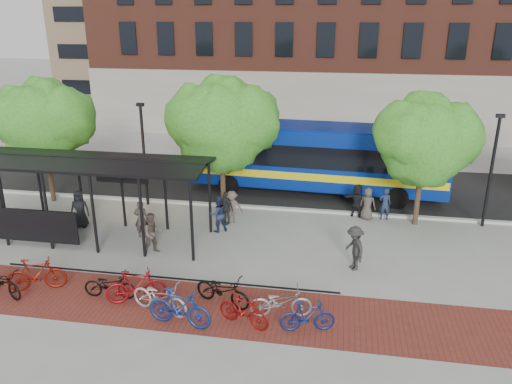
% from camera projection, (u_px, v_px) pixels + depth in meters
% --- Properties ---
extents(ground, '(160.00, 160.00, 0.00)m').
position_uv_depth(ground, '(276.00, 245.00, 20.78)').
color(ground, '#9E9E99').
rests_on(ground, ground).
extents(asphalt_street, '(160.00, 8.00, 0.01)m').
position_uv_depth(asphalt_street, '(294.00, 184.00, 28.19)').
color(asphalt_street, black).
rests_on(asphalt_street, ground).
extents(curb, '(160.00, 0.25, 0.12)m').
position_uv_depth(curb, '(286.00, 209.00, 24.47)').
color(curb, '#B7B7B2').
rests_on(curb, ground).
extents(brick_strip, '(24.00, 3.00, 0.01)m').
position_uv_depth(brick_strip, '(195.00, 306.00, 16.46)').
color(brick_strip, maroon).
rests_on(brick_strip, ground).
extents(bike_rack_rail, '(12.00, 0.05, 0.95)m').
position_uv_depth(bike_rack_rail, '(167.00, 289.00, 17.50)').
color(bike_rack_rail, black).
rests_on(bike_rack_rail, ground).
extents(building_brick, '(55.00, 14.00, 20.00)m').
position_uv_depth(building_brick, '(444.00, 1.00, 39.90)').
color(building_brick, brown).
rests_on(building_brick, ground).
extents(bus_shelter, '(10.60, 3.07, 3.60)m').
position_uv_depth(bus_shelter, '(80.00, 170.00, 20.61)').
color(bus_shelter, black).
rests_on(bus_shelter, ground).
extents(tree_a, '(4.90, 4.00, 6.18)m').
position_uv_depth(tree_a, '(44.00, 119.00, 24.34)').
color(tree_a, '#382619').
rests_on(tree_a, ground).
extents(tree_b, '(5.15, 4.20, 6.47)m').
position_uv_depth(tree_b, '(224.00, 121.00, 22.83)').
color(tree_b, '#382619').
rests_on(tree_b, ground).
extents(tree_c, '(4.66, 3.80, 5.92)m').
position_uv_depth(tree_c, '(427.00, 138.00, 21.54)').
color(tree_c, '#382619').
rests_on(tree_c, ground).
extents(lamp_post_left, '(0.35, 0.20, 5.12)m').
position_uv_depth(lamp_post_left, '(144.00, 152.00, 24.30)').
color(lamp_post_left, black).
rests_on(lamp_post_left, ground).
extents(lamp_post_right, '(0.35, 0.20, 5.12)m').
position_uv_depth(lamp_post_right, '(492.00, 168.00, 21.75)').
color(lamp_post_right, black).
rests_on(lamp_post_right, ground).
extents(bus, '(13.65, 3.79, 3.65)m').
position_uv_depth(bus, '(315.00, 155.00, 26.28)').
color(bus, navy).
rests_on(bus, ground).
extents(bike_0, '(2.00, 1.34, 0.99)m').
position_uv_depth(bike_0, '(3.00, 282.00, 16.99)').
color(bike_0, black).
rests_on(bike_0, ground).
extents(bike_1, '(2.07, 1.22, 1.20)m').
position_uv_depth(bike_1, '(36.00, 274.00, 17.27)').
color(bike_1, maroon).
rests_on(bike_1, ground).
extents(bike_4, '(1.84, 0.71, 0.95)m').
position_uv_depth(bike_4, '(110.00, 285.00, 16.83)').
color(bike_4, black).
rests_on(bike_4, ground).
extents(bike_5, '(2.06, 1.25, 1.20)m').
position_uv_depth(bike_5, '(136.00, 286.00, 16.52)').
color(bike_5, maroon).
rests_on(bike_5, ground).
extents(bike_6, '(2.22, 1.30, 1.10)m').
position_uv_depth(bike_6, '(160.00, 297.00, 15.98)').
color(bike_6, '#BBBABD').
rests_on(bike_6, ground).
extents(bike_7, '(2.17, 0.90, 1.26)m').
position_uv_depth(bike_7, '(179.00, 308.00, 15.26)').
color(bike_7, navy).
rests_on(bike_7, ground).
extents(bike_8, '(2.14, 1.34, 1.06)m').
position_uv_depth(bike_8, '(223.00, 290.00, 16.42)').
color(bike_8, black).
rests_on(bike_8, ground).
extents(bike_9, '(1.83, 1.08, 1.06)m').
position_uv_depth(bike_9, '(244.00, 310.00, 15.30)').
color(bike_9, maroon).
rests_on(bike_9, ground).
extents(bike_10, '(2.08, 1.05, 1.04)m').
position_uv_depth(bike_10, '(281.00, 302.00, 15.76)').
color(bike_10, '#99999B').
rests_on(bike_10, ground).
extents(bike_11, '(1.74, 0.84, 1.01)m').
position_uv_depth(bike_11, '(308.00, 316.00, 15.04)').
color(bike_11, navy).
rests_on(bike_11, ground).
extents(pedestrian_0, '(0.94, 0.72, 1.72)m').
position_uv_depth(pedestrian_0, '(80.00, 209.00, 22.34)').
color(pedestrian_0, black).
rests_on(pedestrian_0, ground).
extents(pedestrian_1, '(0.64, 0.46, 1.67)m').
position_uv_depth(pedestrian_1, '(141.00, 219.00, 21.28)').
color(pedestrian_1, '#36302B').
rests_on(pedestrian_1, ground).
extents(pedestrian_2, '(1.01, 0.96, 1.65)m').
position_uv_depth(pedestrian_2, '(218.00, 214.00, 21.86)').
color(pedestrian_2, '#1E2946').
rests_on(pedestrian_2, ground).
extents(pedestrian_3, '(1.10, 0.77, 1.55)m').
position_uv_depth(pedestrian_3, '(232.00, 207.00, 22.76)').
color(pedestrian_3, brown).
rests_on(pedestrian_3, ground).
extents(pedestrian_4, '(0.96, 0.81, 1.55)m').
position_uv_depth(pedestrian_4, '(226.00, 208.00, 22.68)').
color(pedestrian_4, '#2B2B2B').
rests_on(pedestrian_4, ground).
extents(pedestrian_5, '(1.56, 0.90, 1.61)m').
position_uv_depth(pedestrian_5, '(357.00, 200.00, 23.49)').
color(pedestrian_5, black).
rests_on(pedestrian_5, ground).
extents(pedestrian_6, '(0.87, 0.70, 1.55)m').
position_uv_depth(pedestrian_6, '(368.00, 204.00, 23.16)').
color(pedestrian_6, '#453E37').
rests_on(pedestrian_6, ground).
extents(pedestrian_7, '(0.60, 0.42, 1.54)m').
position_uv_depth(pedestrian_7, '(385.00, 204.00, 23.13)').
color(pedestrian_7, '#1D2944').
rests_on(pedestrian_7, ground).
extents(pedestrian_8, '(1.06, 1.02, 1.71)m').
position_uv_depth(pedestrian_8, '(153.00, 233.00, 19.85)').
color(pedestrian_8, brown).
rests_on(pedestrian_8, ground).
extents(pedestrian_9, '(1.08, 1.29, 1.73)m').
position_uv_depth(pedestrian_9, '(355.00, 248.00, 18.59)').
color(pedestrian_9, '#282828').
rests_on(pedestrian_9, ground).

